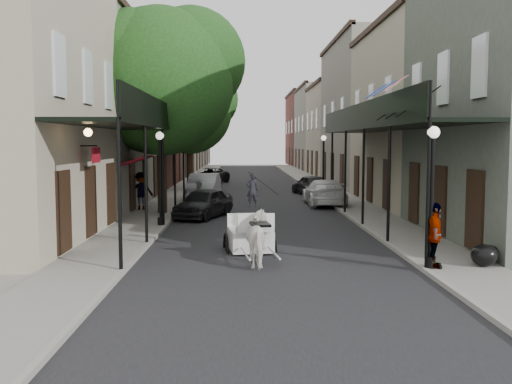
{
  "coord_description": "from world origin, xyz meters",
  "views": [
    {
      "loc": [
        -0.83,
        -16.65,
        3.42
      ],
      "look_at": [
        -0.34,
        4.09,
        1.6
      ],
      "focal_mm": 40.0,
      "sensor_mm": 36.0,
      "label": 1
    }
  ],
  "objects": [
    {
      "name": "car_right_near",
      "position": [
        3.6,
        14.0,
        0.71
      ],
      "size": [
        2.03,
        4.89,
        1.42
      ],
      "primitive_type": "imported",
      "rotation": [
        0.0,
        0.0,
        3.15
      ],
      "color": "silver",
      "rests_on": "ground"
    },
    {
      "name": "pedestrian_sidewalk_left",
      "position": [
        -5.8,
        11.2,
        1.04
      ],
      "size": [
        1.31,
        0.92,
        1.84
      ],
      "primitive_type": "imported",
      "rotation": [
        0.0,
        0.0,
        3.36
      ],
      "color": "gray",
      "rests_on": "sidewalk_left"
    },
    {
      "name": "gallery_left",
      "position": [
        -4.79,
        6.98,
        4.05
      ],
      "size": [
        2.2,
        18.05,
        4.88
      ],
      "color": "black",
      "rests_on": "sidewalk_left"
    },
    {
      "name": "pedestrian_sidewalk_right",
      "position": [
        4.2,
        -2.0,
        0.98
      ],
      "size": [
        0.65,
        1.08,
        1.72
      ],
      "primitive_type": "imported",
      "rotation": [
        0.0,
        0.0,
        1.33
      ],
      "color": "gray",
      "rests_on": "sidewalk_right"
    },
    {
      "name": "lamppost_right_far",
      "position": [
        4.1,
        18.0,
        2.05
      ],
      "size": [
        0.32,
        0.32,
        3.71
      ],
      "color": "black",
      "rests_on": "sidewalk_right"
    },
    {
      "name": "building_row_right",
      "position": [
        8.6,
        30.0,
        5.25
      ],
      "size": [
        5.0,
        80.0,
        10.5
      ],
      "primitive_type": "cube",
      "color": "gray",
      "rests_on": "ground"
    },
    {
      "name": "lamppost_left",
      "position": [
        -4.1,
        6.0,
        2.05
      ],
      "size": [
        0.32,
        0.32,
        3.71
      ],
      "color": "black",
      "rests_on": "sidewalk_left"
    },
    {
      "name": "car_left_far",
      "position": [
        -3.6,
        30.46,
        0.65
      ],
      "size": [
        3.55,
        5.15,
        1.31
      ],
      "primitive_type": "imported",
      "rotation": [
        0.0,
        0.0,
        -0.32
      ],
      "color": "black",
      "rests_on": "ground"
    },
    {
      "name": "carriage",
      "position": [
        -0.65,
        1.31,
        0.97
      ],
      "size": [
        1.71,
        2.35,
        2.5
      ],
      "rotation": [
        0.0,
        0.0,
        0.13
      ],
      "color": "black",
      "rests_on": "ground"
    },
    {
      "name": "horse",
      "position": [
        -0.33,
        -1.0,
        0.75
      ],
      "size": [
        1.04,
        1.86,
        1.5
      ],
      "primitive_type": "imported",
      "rotation": [
        0.0,
        0.0,
        3.28
      ],
      "color": "white",
      "rests_on": "ground"
    },
    {
      "name": "tree_near",
      "position": [
        -4.2,
        10.18,
        6.49
      ],
      "size": [
        7.31,
        6.8,
        9.63
      ],
      "color": "#382619",
      "rests_on": "sidewalk_left"
    },
    {
      "name": "lamppost_right_near",
      "position": [
        4.1,
        -2.0,
        2.05
      ],
      "size": [
        0.32,
        0.32,
        3.71
      ],
      "color": "black",
      "rests_on": "sidewalk_right"
    },
    {
      "name": "car_left_mid",
      "position": [
        -3.14,
        16.84,
        0.78
      ],
      "size": [
        1.91,
        4.81,
        1.56
      ],
      "primitive_type": "imported",
      "rotation": [
        0.0,
        0.0,
        -0.06
      ],
      "color": "#98989D",
      "rests_on": "ground"
    },
    {
      "name": "road",
      "position": [
        0.0,
        20.0,
        0.01
      ],
      "size": [
        8.0,
        90.0,
        0.01
      ],
      "primitive_type": "cube",
      "color": "black",
      "rests_on": "ground"
    },
    {
      "name": "trash_bags",
      "position": [
        5.72,
        -1.67,
        0.4
      ],
      "size": [
        0.96,
        1.11,
        0.6
      ],
      "color": "black",
      "rests_on": "sidewalk_right"
    },
    {
      "name": "pedestrian_walking",
      "position": [
        -2.98,
        11.82,
        0.76
      ],
      "size": [
        0.79,
        0.65,
        1.52
      ],
      "primitive_type": "imported",
      "rotation": [
        0.0,
        0.0,
        -0.11
      ],
      "color": "#A5A69D",
      "rests_on": "ground"
    },
    {
      "name": "tree_far",
      "position": [
        -4.25,
        24.18,
        5.84
      ],
      "size": [
        6.45,
        6.0,
        8.61
      ],
      "color": "#382619",
      "rests_on": "sidewalk_left"
    },
    {
      "name": "building_row_left",
      "position": [
        -8.6,
        30.0,
        5.25
      ],
      "size": [
        5.0,
        80.0,
        10.5
      ],
      "primitive_type": "cube",
      "color": "#A19781",
      "rests_on": "ground"
    },
    {
      "name": "car_right_far",
      "position": [
        3.6,
        20.19,
        0.67
      ],
      "size": [
        2.47,
        4.17,
        1.33
      ],
      "primitive_type": "imported",
      "rotation": [
        0.0,
        0.0,
        3.38
      ],
      "color": "black",
      "rests_on": "ground"
    },
    {
      "name": "ground",
      "position": [
        0.0,
        0.0,
        0.0
      ],
      "size": [
        140.0,
        140.0,
        0.0
      ],
      "primitive_type": "plane",
      "color": "gray",
      "rests_on": "ground"
    },
    {
      "name": "sidewalk_left",
      "position": [
        -5.0,
        20.0,
        0.06
      ],
      "size": [
        2.2,
        90.0,
        0.12
      ],
      "primitive_type": "cube",
      "color": "gray",
      "rests_on": "ground"
    },
    {
      "name": "car_left_near",
      "position": [
        -2.6,
        9.0,
        0.68
      ],
      "size": [
        2.89,
        4.28,
        1.35
      ],
      "primitive_type": "imported",
      "rotation": [
        0.0,
        0.0,
        -0.36
      ],
      "color": "black",
      "rests_on": "ground"
    },
    {
      "name": "gallery_right",
      "position": [
        4.79,
        6.98,
        4.05
      ],
      "size": [
        2.2,
        18.05,
        4.88
      ],
      "color": "black",
      "rests_on": "sidewalk_right"
    },
    {
      "name": "sidewalk_right",
      "position": [
        5.0,
        20.0,
        0.06
      ],
      "size": [
        2.2,
        90.0,
        0.12
      ],
      "primitive_type": "cube",
      "color": "gray",
      "rests_on": "ground"
    }
  ]
}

